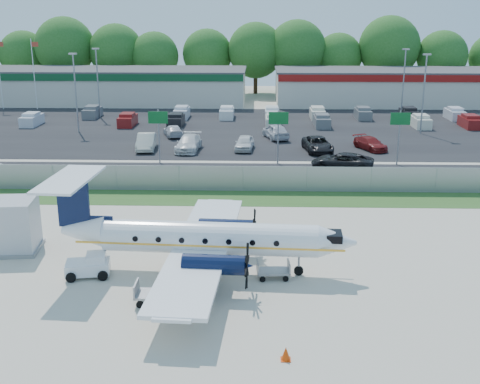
{
  "coord_description": "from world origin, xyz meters",
  "views": [
    {
      "loc": [
        1.11,
        -31.36,
        13.46
      ],
      "look_at": [
        0.0,
        6.0,
        2.3
      ],
      "focal_mm": 45.0,
      "sensor_mm": 36.0,
      "label": 1
    }
  ],
  "objects_px": {
    "pushback_tug": "(90,265)",
    "service_container": "(13,227)",
    "baggage_cart_near": "(156,293)",
    "baggage_cart_far": "(273,271)",
    "aircraft": "(203,238)"
  },
  "relations": [
    {
      "from": "baggage_cart_near",
      "to": "baggage_cart_far",
      "type": "height_order",
      "value": "baggage_cart_near"
    },
    {
      "from": "pushback_tug",
      "to": "service_container",
      "type": "height_order",
      "value": "service_container"
    },
    {
      "from": "baggage_cart_near",
      "to": "baggage_cart_far",
      "type": "distance_m",
      "value": 6.45
    },
    {
      "from": "aircraft",
      "to": "baggage_cart_far",
      "type": "height_order",
      "value": "aircraft"
    },
    {
      "from": "baggage_cart_near",
      "to": "service_container",
      "type": "relative_size",
      "value": 0.66
    },
    {
      "from": "baggage_cart_far",
      "to": "pushback_tug",
      "type": "bearing_deg",
      "value": 179.93
    },
    {
      "from": "pushback_tug",
      "to": "baggage_cart_near",
      "type": "relative_size",
      "value": 1.21
    },
    {
      "from": "pushback_tug",
      "to": "baggage_cart_far",
      "type": "bearing_deg",
      "value": -0.07
    },
    {
      "from": "pushback_tug",
      "to": "service_container",
      "type": "bearing_deg",
      "value": 147.53
    },
    {
      "from": "baggage_cart_near",
      "to": "service_container",
      "type": "xyz_separation_m",
      "value": [
        -9.41,
        6.44,
        0.95
      ]
    },
    {
      "from": "baggage_cart_far",
      "to": "baggage_cart_near",
      "type": "bearing_deg",
      "value": -152.16
    },
    {
      "from": "aircraft",
      "to": "service_container",
      "type": "relative_size",
      "value": 5.31
    },
    {
      "from": "aircraft",
      "to": "baggage_cart_far",
      "type": "bearing_deg",
      "value": -10.65
    },
    {
      "from": "aircraft",
      "to": "baggage_cart_far",
      "type": "relative_size",
      "value": 9.14
    },
    {
      "from": "aircraft",
      "to": "pushback_tug",
      "type": "bearing_deg",
      "value": -173.44
    }
  ]
}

